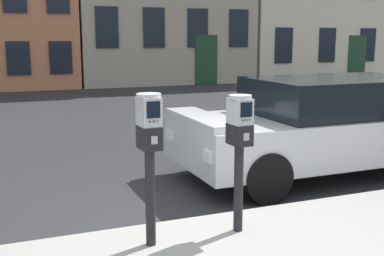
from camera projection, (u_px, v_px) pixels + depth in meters
ground_plane at (194, 238)px, 4.93m from camera, size 160.00×160.00×0.00m
parking_meter_near_kerb at (149, 142)px, 4.27m from camera, size 0.23×0.26×1.39m
parking_meter_twin_adjacent at (239, 139)px, 4.59m from camera, size 0.23×0.26×1.33m
parked_car_grey_estate at (329, 124)px, 7.16m from camera, size 4.44×1.88×1.42m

